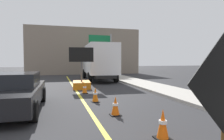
{
  "coord_description": "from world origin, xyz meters",
  "views": [
    {
      "loc": [
        -1.15,
        1.04,
        1.85
      ],
      "look_at": [
        0.54,
        6.91,
        1.54
      ],
      "focal_mm": 31.18,
      "sensor_mm": 36.0,
      "label": 1
    }
  ],
  "objects_px": {
    "arrow_board_trailer": "(81,81)",
    "box_truck": "(99,61)",
    "traffic_cone_far_lane": "(95,95)",
    "traffic_cone_near_sign": "(163,124)",
    "traffic_cone_mid_lane": "(115,106)",
    "highway_guide_sign": "(105,47)",
    "traffic_cone_curbside": "(85,88)",
    "pickup_car": "(12,92)"
  },
  "relations": [
    {
      "from": "arrow_board_trailer",
      "to": "traffic_cone_near_sign",
      "type": "distance_m",
      "value": 8.95
    },
    {
      "from": "traffic_cone_near_sign",
      "to": "arrow_board_trailer",
      "type": "bearing_deg",
      "value": 95.0
    },
    {
      "from": "pickup_car",
      "to": "traffic_cone_near_sign",
      "type": "bearing_deg",
      "value": -43.77
    },
    {
      "from": "pickup_car",
      "to": "traffic_cone_near_sign",
      "type": "xyz_separation_m",
      "value": [
        3.94,
        -3.77,
        -0.35
      ]
    },
    {
      "from": "highway_guide_sign",
      "to": "traffic_cone_curbside",
      "type": "distance_m",
      "value": 12.72
    },
    {
      "from": "traffic_cone_far_lane",
      "to": "traffic_cone_mid_lane",
      "type": "bearing_deg",
      "value": -83.89
    },
    {
      "from": "box_truck",
      "to": "traffic_cone_far_lane",
      "type": "xyz_separation_m",
      "value": [
        -2.16,
        -9.2,
        -1.45
      ]
    },
    {
      "from": "box_truck",
      "to": "pickup_car",
      "type": "relative_size",
      "value": 1.62
    },
    {
      "from": "pickup_car",
      "to": "traffic_cone_far_lane",
      "type": "relative_size",
      "value": 6.97
    },
    {
      "from": "traffic_cone_mid_lane",
      "to": "traffic_cone_far_lane",
      "type": "bearing_deg",
      "value": 96.11
    },
    {
      "from": "traffic_cone_mid_lane",
      "to": "traffic_cone_curbside",
      "type": "distance_m",
      "value": 4.65
    },
    {
      "from": "box_truck",
      "to": "traffic_cone_near_sign",
      "type": "xyz_separation_m",
      "value": [
        -1.43,
        -13.66,
        -1.42
      ]
    },
    {
      "from": "pickup_car",
      "to": "traffic_cone_mid_lane",
      "type": "height_order",
      "value": "pickup_car"
    },
    {
      "from": "arrow_board_trailer",
      "to": "box_truck",
      "type": "relative_size",
      "value": 0.36
    },
    {
      "from": "box_truck",
      "to": "highway_guide_sign",
      "type": "xyz_separation_m",
      "value": [
        1.73,
        4.83,
        1.65
      ]
    },
    {
      "from": "traffic_cone_far_lane",
      "to": "traffic_cone_near_sign",
      "type": "bearing_deg",
      "value": -80.73
    },
    {
      "from": "box_truck",
      "to": "traffic_cone_mid_lane",
      "type": "relative_size",
      "value": 11.54
    },
    {
      "from": "traffic_cone_near_sign",
      "to": "traffic_cone_curbside",
      "type": "distance_m",
      "value": 6.89
    },
    {
      "from": "highway_guide_sign",
      "to": "traffic_cone_near_sign",
      "type": "distance_m",
      "value": 19.01
    },
    {
      "from": "box_truck",
      "to": "highway_guide_sign",
      "type": "relative_size",
      "value": 1.49
    },
    {
      "from": "pickup_car",
      "to": "traffic_cone_far_lane",
      "type": "distance_m",
      "value": 3.3
    },
    {
      "from": "box_truck",
      "to": "traffic_cone_far_lane",
      "type": "distance_m",
      "value": 9.56
    },
    {
      "from": "traffic_cone_mid_lane",
      "to": "pickup_car",
      "type": "bearing_deg",
      "value": 155.57
    },
    {
      "from": "highway_guide_sign",
      "to": "traffic_cone_mid_lane",
      "type": "height_order",
      "value": "highway_guide_sign"
    },
    {
      "from": "pickup_car",
      "to": "traffic_cone_mid_lane",
      "type": "bearing_deg",
      "value": -24.43
    },
    {
      "from": "box_truck",
      "to": "highway_guide_sign",
      "type": "distance_m",
      "value": 5.39
    },
    {
      "from": "traffic_cone_mid_lane",
      "to": "traffic_cone_curbside",
      "type": "relative_size",
      "value": 1.05
    },
    {
      "from": "arrow_board_trailer",
      "to": "traffic_cone_far_lane",
      "type": "bearing_deg",
      "value": -89.31
    },
    {
      "from": "highway_guide_sign",
      "to": "traffic_cone_mid_lane",
      "type": "relative_size",
      "value": 7.77
    },
    {
      "from": "arrow_board_trailer",
      "to": "box_truck",
      "type": "distance_m",
      "value": 5.39
    },
    {
      "from": "arrow_board_trailer",
      "to": "pickup_car",
      "type": "relative_size",
      "value": 0.59
    },
    {
      "from": "pickup_car",
      "to": "highway_guide_sign",
      "type": "relative_size",
      "value": 0.92
    },
    {
      "from": "box_truck",
      "to": "traffic_cone_curbside",
      "type": "distance_m",
      "value": 7.35
    },
    {
      "from": "traffic_cone_near_sign",
      "to": "traffic_cone_mid_lane",
      "type": "height_order",
      "value": "traffic_cone_near_sign"
    },
    {
      "from": "highway_guide_sign",
      "to": "traffic_cone_far_lane",
      "type": "bearing_deg",
      "value": -105.5
    },
    {
      "from": "pickup_car",
      "to": "traffic_cone_far_lane",
      "type": "xyz_separation_m",
      "value": [
        3.21,
        0.69,
        -0.37
      ]
    },
    {
      "from": "pickup_car",
      "to": "traffic_cone_near_sign",
      "type": "height_order",
      "value": "pickup_car"
    },
    {
      "from": "traffic_cone_near_sign",
      "to": "traffic_cone_mid_lane",
      "type": "relative_size",
      "value": 1.11
    },
    {
      "from": "box_truck",
      "to": "pickup_car",
      "type": "bearing_deg",
      "value": -118.51
    },
    {
      "from": "traffic_cone_mid_lane",
      "to": "traffic_cone_far_lane",
      "type": "height_order",
      "value": "traffic_cone_far_lane"
    },
    {
      "from": "traffic_cone_curbside",
      "to": "highway_guide_sign",
      "type": "bearing_deg",
      "value": 70.92
    },
    {
      "from": "box_truck",
      "to": "traffic_cone_near_sign",
      "type": "relative_size",
      "value": 10.39
    }
  ]
}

